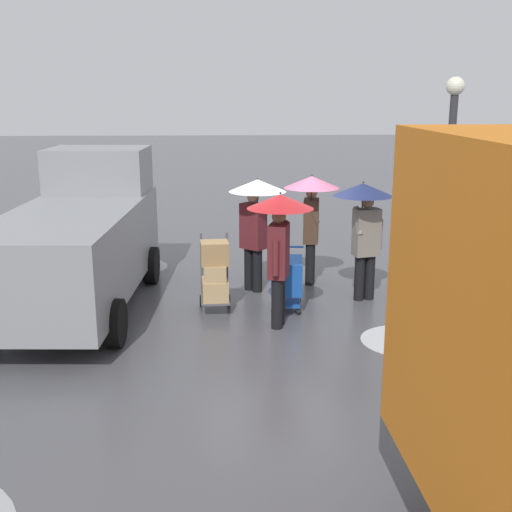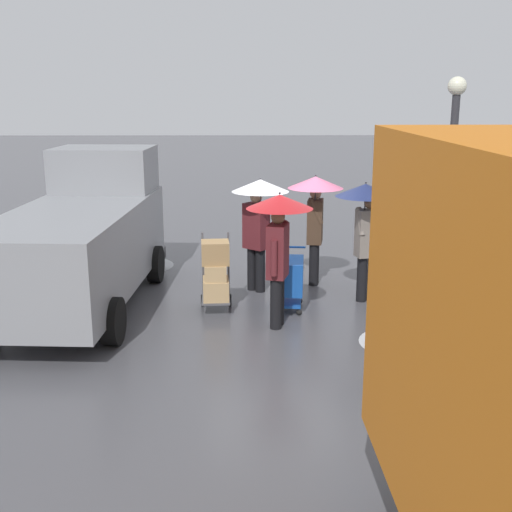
% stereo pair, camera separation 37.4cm
% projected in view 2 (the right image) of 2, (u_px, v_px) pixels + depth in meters
% --- Properties ---
extents(ground_plane, '(90.00, 90.00, 0.00)m').
position_uv_depth(ground_plane, '(275.00, 300.00, 11.49)').
color(ground_plane, '#4C4C51').
extents(slush_patch_near_cluster, '(1.32, 1.32, 0.01)m').
position_uv_depth(slush_patch_near_cluster, '(403.00, 343.00, 9.54)').
color(slush_patch_near_cluster, silver).
rests_on(slush_patch_near_cluster, ground).
extents(slush_patch_under_van, '(2.20, 2.20, 0.01)m').
position_uv_depth(slush_patch_under_van, '(79.00, 271.00, 13.38)').
color(slush_patch_under_van, '#ADAFB5').
rests_on(slush_patch_under_van, ground).
extents(slush_patch_far_side, '(1.54, 1.54, 0.01)m').
position_uv_depth(slush_patch_far_side, '(138.00, 266.00, 13.76)').
color(slush_patch_far_side, '#ADAFB5').
rests_on(slush_patch_far_side, ground).
extents(cargo_van_parked_right, '(2.41, 5.44, 2.60)m').
position_uv_depth(cargo_van_parked_right, '(82.00, 238.00, 11.06)').
color(cargo_van_parked_right, gray).
rests_on(cargo_van_parked_right, ground).
extents(shopping_cart_vendor, '(0.63, 0.87, 1.02)m').
position_uv_depth(shopping_cart_vendor, '(288.00, 277.00, 10.90)').
color(shopping_cart_vendor, '#1951B2').
rests_on(shopping_cart_vendor, ground).
extents(hand_dolly_boxes, '(0.54, 0.72, 1.32)m').
position_uv_depth(hand_dolly_boxes, '(216.00, 273.00, 10.76)').
color(hand_dolly_boxes, '#515156').
rests_on(hand_dolly_boxes, ground).
extents(pedestrian_pink_side, '(1.04, 1.04, 2.15)m').
position_uv_depth(pedestrian_pink_side, '(367.00, 214.00, 11.07)').
color(pedestrian_pink_side, black).
rests_on(pedestrian_pink_side, ground).
extents(pedestrian_black_side, '(1.04, 1.04, 2.15)m').
position_uv_depth(pedestrian_black_side, '(315.00, 204.00, 12.05)').
color(pedestrian_black_side, black).
rests_on(pedestrian_black_side, ground).
extents(pedestrian_white_side, '(1.04, 1.04, 2.15)m').
position_uv_depth(pedestrian_white_side, '(258.00, 208.00, 11.63)').
color(pedestrian_white_side, black).
rests_on(pedestrian_white_side, ground).
extents(pedestrian_far_side, '(1.04, 1.04, 2.15)m').
position_uv_depth(pedestrian_far_side, '(279.00, 229.00, 9.89)').
color(pedestrian_far_side, black).
rests_on(pedestrian_far_side, ground).
extents(street_lamp, '(0.28, 0.28, 3.86)m').
position_uv_depth(street_lamp, '(450.00, 177.00, 9.84)').
color(street_lamp, '#2D2D33').
rests_on(street_lamp, ground).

